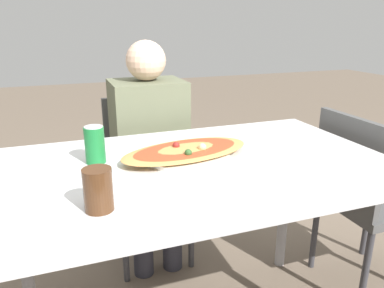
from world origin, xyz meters
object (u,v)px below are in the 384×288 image
(dining_table, at_px, (195,184))
(chair_side_right, at_px, (364,193))
(pizza_main, at_px, (186,152))
(chair_far_seated, at_px, (146,169))
(soda_can, at_px, (95,145))
(drink_glass, at_px, (98,190))
(person_seated, at_px, (150,141))

(dining_table, height_order, chair_side_right, chair_side_right)
(dining_table, xyz_separation_m, pizza_main, (-0.01, 0.06, 0.10))
(chair_far_seated, height_order, soda_can, soda_can)
(chair_far_seated, bearing_deg, pizza_main, 89.98)
(dining_table, distance_m, chair_side_right, 0.88)
(drink_glass, bearing_deg, pizza_main, 41.02)
(chair_far_seated, xyz_separation_m, drink_glass, (-0.33, -0.94, 0.35))
(chair_side_right, bearing_deg, dining_table, -84.13)
(dining_table, xyz_separation_m, soda_can, (-0.31, 0.12, 0.14))
(person_seated, distance_m, drink_glass, 0.91)
(dining_table, height_order, soda_can, soda_can)
(pizza_main, relative_size, soda_can, 4.02)
(person_seated, xyz_separation_m, soda_can, (-0.30, -0.49, 0.17))
(chair_side_right, bearing_deg, person_seated, -120.83)
(dining_table, relative_size, soda_can, 10.56)
(soda_can, relative_size, drink_glass, 1.13)
(dining_table, height_order, person_seated, person_seated)
(dining_table, xyz_separation_m, chair_side_right, (0.85, 0.09, -0.21))
(dining_table, height_order, chair_far_seated, chair_far_seated)
(chair_side_right, bearing_deg, pizza_main, -88.21)
(chair_far_seated, distance_m, soda_can, 0.76)
(pizza_main, xyz_separation_m, drink_glass, (-0.33, -0.29, 0.04))
(chair_far_seated, distance_m, chair_side_right, 1.07)
(chair_side_right, distance_m, drink_glass, 1.28)
(pizza_main, bearing_deg, person_seated, 89.98)
(chair_far_seated, height_order, person_seated, person_seated)
(soda_can, bearing_deg, dining_table, -20.31)
(person_seated, relative_size, pizza_main, 2.29)
(person_seated, height_order, drink_glass, person_seated)
(dining_table, relative_size, chair_far_seated, 1.55)
(pizza_main, height_order, drink_glass, drink_glass)
(dining_table, bearing_deg, chair_side_right, 5.87)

